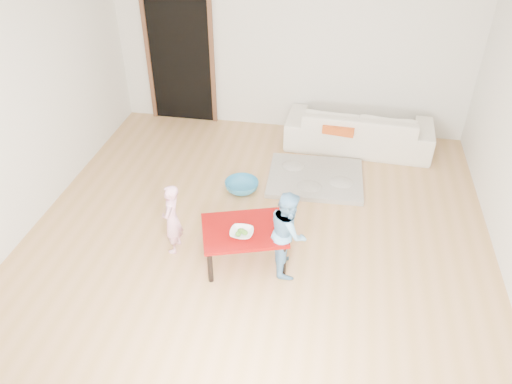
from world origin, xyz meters
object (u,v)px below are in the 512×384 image
(bowl, at_px, (242,233))
(child_pink, at_px, (172,219))
(red_table, at_px, (244,244))
(basin, at_px, (242,186))
(sofa, at_px, (359,128))
(child_blue, at_px, (288,232))

(bowl, relative_size, child_pink, 0.29)
(red_table, distance_m, basin, 1.24)
(child_pink, relative_size, basin, 1.91)
(sofa, distance_m, child_blue, 2.66)
(red_table, bearing_deg, child_blue, -3.18)
(child_pink, bearing_deg, red_table, 86.24)
(child_blue, bearing_deg, sofa, -26.10)
(red_table, xyz_separation_m, child_pink, (-0.75, 0.04, 0.19))
(sofa, xyz_separation_m, red_table, (-1.09, -2.55, -0.08))
(bowl, xyz_separation_m, child_blue, (0.45, 0.07, 0.02))
(sofa, xyz_separation_m, child_blue, (-0.65, -2.58, 0.17))
(basin, bearing_deg, red_table, -77.04)
(child_pink, distance_m, child_blue, 1.20)
(child_blue, bearing_deg, basin, 18.45)
(red_table, bearing_deg, bowl, -90.83)
(red_table, height_order, child_pink, child_pink)
(bowl, relative_size, child_blue, 0.25)
(red_table, bearing_deg, child_pink, 177.30)
(bowl, bearing_deg, sofa, 67.55)
(red_table, bearing_deg, basin, 102.96)
(red_table, height_order, basin, red_table)
(sofa, height_order, bowl, sofa)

